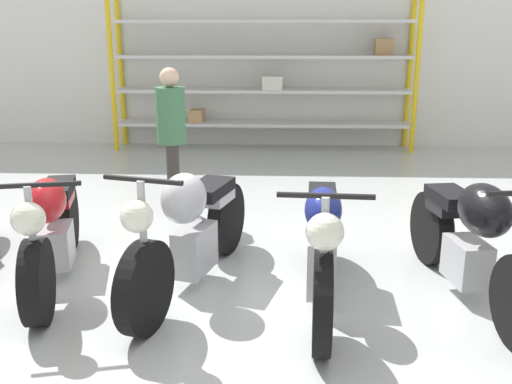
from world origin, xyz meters
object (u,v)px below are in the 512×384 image
motorcycle_blue (322,245)px  motorcycle_black (474,240)px  motorcycle_red (52,228)px  shelving_rack (266,74)px  person_browsing (171,129)px  motorcycle_silver (191,229)px

motorcycle_blue → motorcycle_black: bearing=97.5°
motorcycle_red → motorcycle_black: (3.26, -0.22, 0.04)m
shelving_rack → motorcycle_blue: 5.90m
motorcycle_black → person_browsing: bearing=-138.0°
shelving_rack → person_browsing: 3.72m
motorcycle_silver → motorcycle_blue: (1.00, -0.23, -0.02)m
motorcycle_silver → motorcycle_blue: bearing=92.4°
motorcycle_blue → person_browsing: (-1.51, 2.23, 0.47)m
shelving_rack → motorcycle_black: bearing=-73.5°
motorcycle_blue → motorcycle_black: motorcycle_black is taller
motorcycle_red → person_browsing: 2.08m
motorcycle_silver → motorcycle_blue: motorcycle_silver is taller
motorcycle_black → motorcycle_blue: bearing=-94.6°
motorcycle_silver → motorcycle_black: (2.13, -0.15, 0.00)m
shelving_rack → person_browsing: shelving_rack is taller
motorcycle_silver → person_browsing: person_browsing is taller
shelving_rack → person_browsing: size_ratio=3.18×
shelving_rack → person_browsing: (-0.94, -3.58, -0.33)m
person_browsing → motorcycle_red: bearing=57.2°
motorcycle_silver → motorcycle_blue: size_ratio=1.02×
motorcycle_blue → motorcycle_black: 1.13m
motorcycle_red → person_browsing: (0.62, 1.93, 0.49)m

